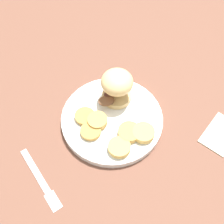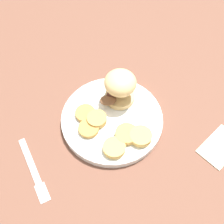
# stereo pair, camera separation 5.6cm
# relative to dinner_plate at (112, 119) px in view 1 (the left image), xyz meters

# --- Properties ---
(ground_plane) EXTENTS (4.00, 4.00, 0.00)m
(ground_plane) POSITION_rel_dinner_plate_xyz_m (0.00, 0.00, -0.01)
(ground_plane) COLOR brown
(dinner_plate) EXTENTS (0.26, 0.26, 0.02)m
(dinner_plate) POSITION_rel_dinner_plate_xyz_m (0.00, 0.00, 0.00)
(dinner_plate) COLOR white
(dinner_plate) RESTS_ON ground_plane
(sandwich) EXTENTS (0.10, 0.11, 0.09)m
(sandwich) POSITION_rel_dinner_plate_xyz_m (0.03, 0.05, 0.06)
(sandwich) COLOR tan
(sandwich) RESTS_ON dinner_plate
(potato_round_0) EXTENTS (0.06, 0.06, 0.02)m
(potato_round_0) POSITION_rel_dinner_plate_xyz_m (0.02, -0.06, 0.02)
(potato_round_0) COLOR tan
(potato_round_0) RESTS_ON dinner_plate
(potato_round_1) EXTENTS (0.05, 0.05, 0.01)m
(potato_round_1) POSITION_rel_dinner_plate_xyz_m (-0.06, 0.03, 0.01)
(potato_round_1) COLOR #BC8942
(potato_round_1) RESTS_ON dinner_plate
(potato_round_2) EXTENTS (0.05, 0.05, 0.01)m
(potato_round_2) POSITION_rel_dinner_plate_xyz_m (-0.07, -0.02, 0.01)
(potato_round_2) COLOR #BC8942
(potato_round_2) RESTS_ON dinner_plate
(potato_round_3) EXTENTS (0.05, 0.05, 0.02)m
(potato_round_3) POSITION_rel_dinner_plate_xyz_m (-0.02, -0.09, 0.02)
(potato_round_3) COLOR tan
(potato_round_3) RESTS_ON dinner_plate
(potato_round_4) EXTENTS (0.06, 0.06, 0.02)m
(potato_round_4) POSITION_rel_dinner_plate_xyz_m (0.05, -0.08, 0.02)
(potato_round_4) COLOR tan
(potato_round_4) RESTS_ON dinner_plate
(potato_round_5) EXTENTS (0.05, 0.05, 0.02)m
(potato_round_5) POSITION_rel_dinner_plate_xyz_m (-0.04, 0.00, 0.02)
(potato_round_5) COLOR tan
(potato_round_5) RESTS_ON dinner_plate
(fork) EXTENTS (0.06, 0.18, 0.00)m
(fork) POSITION_rel_dinner_plate_xyz_m (-0.21, -0.08, -0.01)
(fork) COLOR silver
(fork) RESTS_ON ground_plane
(napkin) EXTENTS (0.13, 0.12, 0.01)m
(napkin) POSITION_rel_dinner_plate_xyz_m (0.24, -0.14, -0.01)
(napkin) COLOR beige
(napkin) RESTS_ON ground_plane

